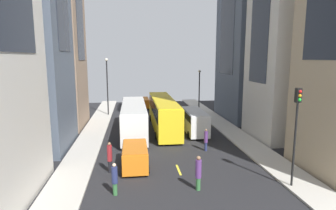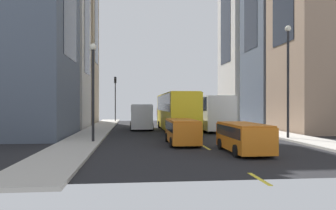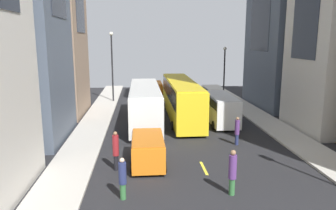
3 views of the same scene
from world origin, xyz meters
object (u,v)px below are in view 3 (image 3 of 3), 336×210
Objects in this scene: delivery_van_white at (220,107)px; pedestrian_crossing_mid at (237,130)px; car_orange_2 at (155,87)px; car_orange_0 at (178,91)px; pedestrian_walking_far at (232,171)px; pedestrian_crossing_near at (116,150)px; streetcar_yellow at (181,96)px; pedestrian_waiting_curb at (123,178)px; city_bus_white at (145,101)px; car_orange_1 at (148,148)px.

delivery_van_white is 2.99× the size of pedestrian_crossing_mid.
delivery_van_white is at bearing -73.98° from car_orange_2.
pedestrian_walking_far is (-0.48, -26.82, 0.26)m from car_orange_0.
car_orange_2 is at bearing 76.43° from pedestrian_crossing_near.
car_orange_2 is 30.92m from pedestrian_walking_far.
streetcar_yellow reaches higher than delivery_van_white.
pedestrian_waiting_curb is at bearing -120.60° from delivery_van_white.
pedestrian_waiting_curb is at bearing -95.57° from car_orange_2.
pedestrian_crossing_near reaches higher than car_orange_2.
streetcar_yellow is (3.49, 1.80, 0.12)m from city_bus_white.
streetcar_yellow is at bearing 141.86° from delivery_van_white.
car_orange_0 is at bearing 68.81° from pedestrian_crossing_near.
car_orange_1 is 1.76× the size of pedestrian_crossing_near.
pedestrian_crossing_mid is (-0.29, -6.07, -0.43)m from delivery_van_white.
city_bus_white is at bearing 74.13° from pedestrian_crossing_near.
city_bus_white is 9.39m from pedestrian_crossing_mid.
car_orange_2 is 2.31× the size of pedestrian_waiting_curb.
pedestrian_crossing_near is 1.13× the size of pedestrian_crossing_mid.
car_orange_2 is 2.31× the size of pedestrian_crossing_mid.
pedestrian_waiting_curb reaches higher than car_orange_0.
pedestrian_crossing_mid reaches higher than car_orange_2.
delivery_van_white is at bearing 43.23° from pedestrian_crossing_near.
city_bus_white is 3.93m from streetcar_yellow.
pedestrian_crossing_mid is (4.69, -23.41, 0.17)m from car_orange_2.
pedestrian_crossing_near is at bearing -148.03° from pedestrian_waiting_curb.
pedestrian_walking_far is at bearing -137.80° from pedestrian_crossing_mid.
pedestrian_waiting_curb is at bearing -165.44° from pedestrian_crossing_mid.
car_orange_1 is at bearing -101.09° from car_orange_0.
car_orange_2 is (1.73, 26.59, -0.10)m from car_orange_1.
pedestrian_crossing_near is (-8.55, -9.95, -0.29)m from delivery_van_white.
car_orange_1 is 1.98× the size of pedestrian_waiting_curb.
streetcar_yellow is 2.29× the size of delivery_van_white.
car_orange_0 is 2.02× the size of pedestrian_crossing_near.
pedestrian_crossing_near is at bearing -99.75° from city_bus_white.
car_orange_1 is 26.65m from car_orange_2.
pedestrian_walking_far is at bearing -74.48° from city_bus_white.
pedestrian_walking_far is (5.79, -3.55, -0.02)m from pedestrian_crossing_near.
city_bus_white reaches higher than pedestrian_crossing_mid.
streetcar_yellow is at bearing 79.35° from pedestrian_crossing_mid.
pedestrian_crossing_near is at bearing -14.92° from pedestrian_walking_far.
car_orange_2 is at bearing -69.26° from pedestrian_walking_far.
city_bus_white is 14.31m from pedestrian_waiting_curb.
streetcar_yellow is at bearing -83.22° from car_orange_2.
city_bus_white is 6.77m from delivery_van_white.
pedestrian_waiting_curb is (-7.98, -13.50, -0.44)m from delivery_van_white.
delivery_van_white reaches higher than car_orange_2.
pedestrian_crossing_near is (-1.84, -0.70, 0.21)m from car_orange_1.
delivery_van_white is at bearing -80.27° from car_orange_0.
streetcar_yellow is 6.09× the size of pedestrian_crossing_near.
city_bus_white reaches higher than car_orange_2.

